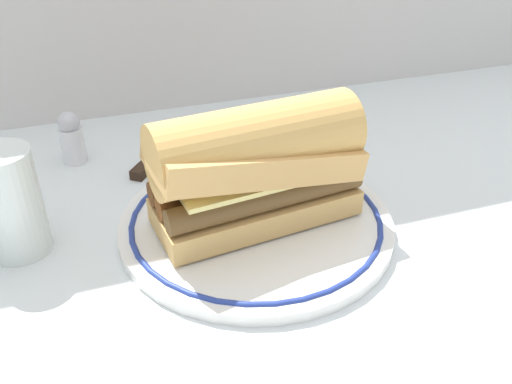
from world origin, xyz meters
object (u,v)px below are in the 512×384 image
plate (256,222)px  butter_knife (157,157)px  salt_shaker (72,138)px  sausage_sandwich (256,165)px  drinking_glass (12,209)px

plate → butter_knife: size_ratio=2.40×
plate → salt_shaker: 0.27m
plate → sausage_sandwich: 0.07m
salt_shaker → butter_knife: size_ratio=0.57×
sausage_sandwich → salt_shaker: size_ratio=3.19×
sausage_sandwich → salt_shaker: bearing=122.3°
plate → butter_knife: plate is taller
sausage_sandwich → butter_knife: 0.21m
sausage_sandwich → butter_knife: sausage_sandwich is taller
sausage_sandwich → salt_shaker: sausage_sandwich is taller
drinking_glass → butter_knife: bearing=41.3°
sausage_sandwich → butter_knife: bearing=105.0°
salt_shaker → sausage_sandwich: bearing=-50.8°
drinking_glass → butter_knife: drinking_glass is taller
salt_shaker → plate: bearing=-50.8°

